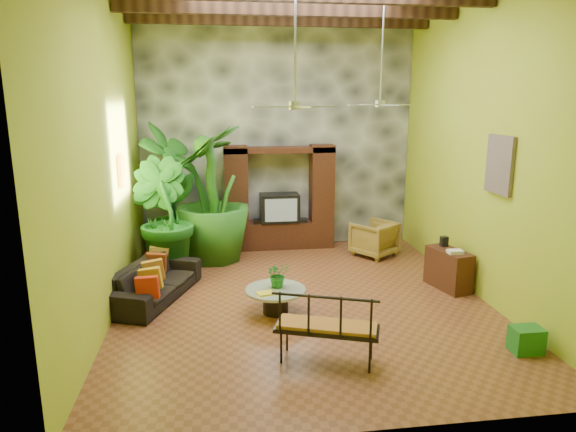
{
  "coord_description": "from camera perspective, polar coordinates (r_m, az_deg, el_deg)",
  "views": [
    {
      "loc": [
        -1.35,
        -7.93,
        3.32
      ],
      "look_at": [
        -0.22,
        0.2,
        1.41
      ],
      "focal_mm": 32.0,
      "sensor_mm": 36.0,
      "label": 1
    }
  ],
  "objects": [
    {
      "name": "ground",
      "position": [
        8.7,
        1.62,
        -9.33
      ],
      "size": [
        7.0,
        7.0,
        0.0
      ],
      "primitive_type": "plane",
      "color": "brown",
      "rests_on": "ground"
    },
    {
      "name": "back_wall",
      "position": [
        11.54,
        -1.21,
        9.02
      ],
      "size": [
        6.0,
        0.02,
        5.0
      ],
      "primitive_type": "cube",
      "color": "#A4A926",
      "rests_on": "ground"
    },
    {
      "name": "left_wall",
      "position": [
        8.14,
        -19.71,
        6.57
      ],
      "size": [
        0.02,
        7.0,
        5.0
      ],
      "primitive_type": "cube",
      "color": "#A4A926",
      "rests_on": "ground"
    },
    {
      "name": "right_wall",
      "position": [
        9.08,
        20.89,
        7.07
      ],
      "size": [
        0.02,
        7.0,
        5.0
      ],
      "primitive_type": "cube",
      "color": "#A4A926",
      "rests_on": "ground"
    },
    {
      "name": "stone_accent_wall",
      "position": [
        11.48,
        -1.17,
        9.0
      ],
      "size": [
        5.98,
        0.1,
        4.98
      ],
      "primitive_type": "cube",
      "color": "#3A3D42",
      "rests_on": "ground"
    },
    {
      "name": "entertainment_center",
      "position": [
        11.39,
        -0.95,
        1.18
      ],
      "size": [
        2.4,
        0.55,
        2.3
      ],
      "color": "#34180E",
      "rests_on": "ground"
    },
    {
      "name": "ceiling_fan_front",
      "position": [
        7.62,
        0.78,
        13.72
      ],
      "size": [
        1.28,
        1.28,
        1.86
      ],
      "color": "#A3A3A7",
      "rests_on": "ceiling"
    },
    {
      "name": "ceiling_fan_back",
      "position": [
        9.6,
        10.26,
        13.39
      ],
      "size": [
        1.28,
        1.28,
        1.86
      ],
      "color": "#A3A3A7",
      "rests_on": "ceiling"
    },
    {
      "name": "wall_art_mask",
      "position": [
        9.16,
        -18.05,
        4.81
      ],
      "size": [
        0.06,
        0.32,
        0.55
      ],
      "primitive_type": "cube",
      "color": "yellow",
      "rests_on": "left_wall"
    },
    {
      "name": "wall_art_painting",
      "position": [
        8.56,
        22.46,
        5.28
      ],
      "size": [
        0.06,
        0.7,
        0.9
      ],
      "primitive_type": "cube",
      "color": "#26508B",
      "rests_on": "right_wall"
    },
    {
      "name": "sofa",
      "position": [
        8.94,
        -14.65,
        -7.05
      ],
      "size": [
        1.52,
        2.24,
        0.61
      ],
      "primitive_type": "imported",
      "rotation": [
        0.0,
        0.0,
        1.2
      ],
      "color": "black",
      "rests_on": "ground"
    },
    {
      "name": "wicker_armchair",
      "position": [
        11.11,
        9.54,
        -2.47
      ],
      "size": [
        1.12,
        1.13,
        0.74
      ],
      "primitive_type": "imported",
      "rotation": [
        0.0,
        0.0,
        3.77
      ],
      "color": "brown",
      "rests_on": "ground"
    },
    {
      "name": "tall_plant_a",
      "position": [
        10.89,
        -12.84,
        2.71
      ],
      "size": [
        1.62,
        1.8,
        2.83
      ],
      "primitive_type": "imported",
      "rotation": [
        0.0,
        0.0,
        1.04
      ],
      "color": "#20681B",
      "rests_on": "ground"
    },
    {
      "name": "tall_plant_b",
      "position": [
        9.9,
        -13.82,
        -0.13
      ],
      "size": [
        1.58,
        1.55,
        2.24
      ],
      "primitive_type": "imported",
      "rotation": [
        0.0,
        0.0,
        2.46
      ],
      "color": "#185B1C",
      "rests_on": "ground"
    },
    {
      "name": "tall_plant_c",
      "position": [
        10.55,
        -8.43,
        2.43
      ],
      "size": [
        1.97,
        1.97,
        2.78
      ],
      "primitive_type": "imported",
      "rotation": [
        0.0,
        0.0,
        4.39
      ],
      "color": "#235F19",
      "rests_on": "ground"
    },
    {
      "name": "coffee_table",
      "position": [
        8.13,
        -1.4,
        -9.04
      ],
      "size": [
        0.95,
        0.95,
        0.4
      ],
      "rotation": [
        0.0,
        0.0,
        -0.26
      ],
      "color": "black",
      "rests_on": "ground"
    },
    {
      "name": "centerpiece_plant",
      "position": [
        8.1,
        -1.13,
        -6.5
      ],
      "size": [
        0.45,
        0.42,
        0.41
      ],
      "primitive_type": "imported",
      "rotation": [
        0.0,
        0.0,
        0.35
      ],
      "color": "#1A661E",
      "rests_on": "coffee_table"
    },
    {
      "name": "yellow_tray",
      "position": [
        7.87,
        -2.53,
        -8.57
      ],
      "size": [
        0.29,
        0.25,
        0.03
      ],
      "primitive_type": "cube",
      "rotation": [
        0.0,
        0.0,
        0.3
      ],
      "color": "yellow",
      "rests_on": "coffee_table"
    },
    {
      "name": "iron_bench",
      "position": [
        6.57,
        4.51,
        -11.87
      ],
      "size": [
        1.38,
        0.91,
        0.57
      ],
      "rotation": [
        0.0,
        0.0,
        -0.35
      ],
      "color": "black",
      "rests_on": "ground"
    },
    {
      "name": "side_console",
      "position": [
        9.54,
        17.4,
        -5.65
      ],
      "size": [
        0.59,
        0.95,
        0.7
      ],
      "primitive_type": "cube",
      "rotation": [
        0.0,
        0.0,
        0.24
      ],
      "color": "#3C2713",
      "rests_on": "ground"
    },
    {
      "name": "green_bin",
      "position": [
        7.69,
        24.96,
        -12.36
      ],
      "size": [
        0.4,
        0.3,
        0.35
      ],
      "primitive_type": "cube",
      "rotation": [
        0.0,
        0.0,
        -0.02
      ],
      "color": "#1E712C",
      "rests_on": "ground"
    }
  ]
}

